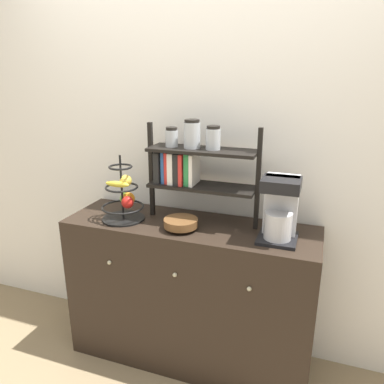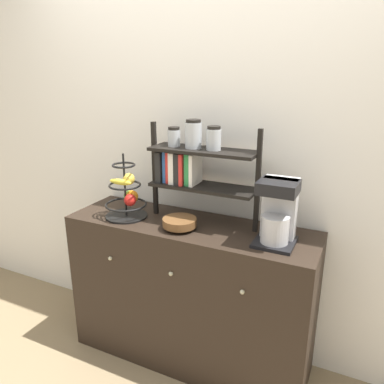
{
  "view_description": "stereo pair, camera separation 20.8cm",
  "coord_description": "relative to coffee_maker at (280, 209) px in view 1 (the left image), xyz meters",
  "views": [
    {
      "loc": [
        0.68,
        -1.64,
        1.75
      ],
      "look_at": [
        0.02,
        0.23,
        1.11
      ],
      "focal_mm": 35.0,
      "sensor_mm": 36.0,
      "label": 1
    },
    {
      "loc": [
        0.87,
        -1.56,
        1.75
      ],
      "look_at": [
        0.02,
        0.23,
        1.11
      ],
      "focal_mm": 35.0,
      "sensor_mm": 36.0,
      "label": 2
    }
  ],
  "objects": [
    {
      "name": "ground_plane",
      "position": [
        -0.5,
        -0.2,
        -1.08
      ],
      "size": [
        12.0,
        12.0,
        0.0
      ],
      "primitive_type": "plane",
      "color": "#847051"
    },
    {
      "name": "sideboard",
      "position": [
        -0.5,
        0.02,
        -0.62
      ],
      "size": [
        1.47,
        0.47,
        0.92
      ],
      "color": "black",
      "rests_on": "ground_plane"
    },
    {
      "name": "wooden_bowl",
      "position": [
        -0.52,
        -0.06,
        -0.13
      ],
      "size": [
        0.19,
        0.19,
        0.06
      ],
      "color": "brown",
      "rests_on": "sideboard"
    },
    {
      "name": "wall_back",
      "position": [
        -0.5,
        0.29,
        0.22
      ],
      "size": [
        7.0,
        0.05,
        2.6
      ],
      "primitive_type": "cube",
      "color": "silver",
      "rests_on": "ground_plane"
    },
    {
      "name": "coffee_maker",
      "position": [
        0.0,
        0.0,
        0.0
      ],
      "size": [
        0.2,
        0.21,
        0.34
      ],
      "color": "black",
      "rests_on": "sideboard"
    },
    {
      "name": "fruit_stand",
      "position": [
        -0.89,
        -0.03,
        -0.04
      ],
      "size": [
        0.25,
        0.25,
        0.39
      ],
      "color": "black",
      "rests_on": "sideboard"
    },
    {
      "name": "shelf_hutch",
      "position": [
        -0.52,
        0.09,
        0.19
      ],
      "size": [
        0.66,
        0.2,
        0.59
      ],
      "color": "black",
      "rests_on": "sideboard"
    }
  ]
}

